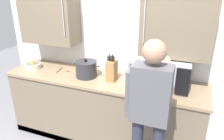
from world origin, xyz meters
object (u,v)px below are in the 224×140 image
person_figure (150,111)px  microwave_oven (164,73)px  thermos_flask (128,72)px  wooden_spoon (64,70)px  stock_pot (86,69)px  knife_block (112,70)px  fruit_bowl (33,65)px

person_figure → microwave_oven: bearing=88.2°
microwave_oven → thermos_flask: (-0.43, -0.06, -0.03)m
thermos_flask → person_figure: (0.40, -0.63, -0.08)m
wooden_spoon → thermos_flask: bearing=-2.9°
stock_pot → wooden_spoon: bearing=171.6°
stock_pot → knife_block: size_ratio=1.08×
wooden_spoon → fruit_bowl: bearing=-171.9°
stock_pot → thermos_flask: bearing=1.0°
person_figure → wooden_spoon: bearing=153.3°
stock_pot → wooden_spoon: size_ratio=1.92×
knife_block → person_figure: 0.88m
knife_block → fruit_bowl: bearing=-178.9°
fruit_bowl → person_figure: size_ratio=0.14×
stock_pot → fruit_bowl: bearing=-179.4°
microwave_oven → person_figure: 0.69m
fruit_bowl → microwave_oven: bearing=2.3°
microwave_oven → wooden_spoon: 1.37m
stock_pot → thermos_flask: size_ratio=1.34×
microwave_oven → person_figure: (-0.02, -0.68, -0.10)m
wooden_spoon → knife_block: (0.73, -0.04, 0.12)m
person_figure → knife_block: bearing=134.0°
microwave_oven → thermos_flask: size_ratio=2.66×
fruit_bowl → knife_block: bearing=1.1°
wooden_spoon → knife_block: size_ratio=0.56×
stock_pot → wooden_spoon: stock_pot is taller
fruit_bowl → person_figure: bearing=-18.6°
wooden_spoon → person_figure: 1.50m
stock_pot → person_figure: bearing=-32.9°
wooden_spoon → knife_block: 0.74m
stock_pot → fruit_bowl: (-0.85, -0.01, -0.06)m
microwave_oven → knife_block: (-0.63, -0.05, -0.03)m
stock_pot → knife_block: bearing=2.4°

